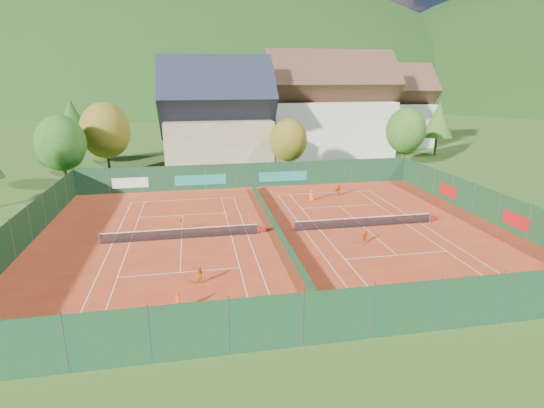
{
  "coord_description": "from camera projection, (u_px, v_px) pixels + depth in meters",
  "views": [
    {
      "loc": [
        -6.67,
        -33.62,
        12.88
      ],
      "look_at": [
        0.0,
        2.0,
        2.0
      ],
      "focal_mm": 28.0,
      "sensor_mm": 36.0,
      "label": 1
    }
  ],
  "objects": [
    {
      "name": "ground",
      "position": [
        276.0,
        233.0,
        36.54
      ],
      "size": [
        600.0,
        600.0,
        0.0
      ],
      "primitive_type": "plane",
      "color": "#2D531A",
      "rests_on": "ground"
    },
    {
      "name": "clay_pad",
      "position": [
        276.0,
        233.0,
        36.53
      ],
      "size": [
        40.0,
        32.0,
        0.01
      ],
      "primitive_type": "cube",
      "color": "#B2361A",
      "rests_on": "ground"
    },
    {
      "name": "court_markings_left",
      "position": [
        182.0,
        239.0,
        35.12
      ],
      "size": [
        11.03,
        23.83,
        0.0
      ],
      "color": "white",
      "rests_on": "ground"
    },
    {
      "name": "court_markings_right",
      "position": [
        364.0,
        227.0,
        37.94
      ],
      "size": [
        11.03,
        23.83,
        0.0
      ],
      "color": "white",
      "rests_on": "ground"
    },
    {
      "name": "tennis_net_left",
      "position": [
        183.0,
        233.0,
        35.01
      ],
      "size": [
        13.3,
        0.1,
        1.02
      ],
      "color": "#59595B",
      "rests_on": "ground"
    },
    {
      "name": "tennis_net_right",
      "position": [
        366.0,
        221.0,
        37.83
      ],
      "size": [
        13.3,
        0.1,
        1.02
      ],
      "color": "#59595B",
      "rests_on": "ground"
    },
    {
      "name": "court_divider",
      "position": [
        276.0,
        227.0,
        36.39
      ],
      "size": [
        0.03,
        28.8,
        1.0
      ],
      "color": "#13361C",
      "rests_on": "ground"
    },
    {
      "name": "fence_north",
      "position": [
        247.0,
        176.0,
        51.09
      ],
      "size": [
        40.0,
        0.1,
        3.0
      ],
      "color": "#153A21",
      "rests_on": "ground"
    },
    {
      "name": "fence_south",
      "position": [
        339.0,
        316.0,
        21.04
      ],
      "size": [
        40.0,
        0.04,
        3.0
      ],
      "color": "#153A1F",
      "rests_on": "ground"
    },
    {
      "name": "fence_west",
      "position": [
        21.0,
        231.0,
        32.58
      ],
      "size": [
        0.04,
        32.0,
        3.0
      ],
      "color": "#13341A",
      "rests_on": "ground"
    },
    {
      "name": "fence_east",
      "position": [
        485.0,
        204.0,
        39.68
      ],
      "size": [
        0.09,
        32.0,
        3.0
      ],
      "color": "#153C1E",
      "rests_on": "ground"
    },
    {
      "name": "chalet",
      "position": [
        217.0,
        121.0,
        62.34
      ],
      "size": [
        16.2,
        12.0,
        16.0
      ],
      "color": "#C9B88D",
      "rests_on": "ground"
    },
    {
      "name": "hotel_block_a",
      "position": [
        328.0,
        111.0,
        71.12
      ],
      "size": [
        21.6,
        11.0,
        17.25
      ],
      "color": "silver",
      "rests_on": "ground"
    },
    {
      "name": "hotel_block_b",
      "position": [
        385.0,
        111.0,
        81.34
      ],
      "size": [
        17.28,
        10.0,
        15.5
      ],
      "color": "silver",
      "rests_on": "ground"
    },
    {
      "name": "tree_west_front",
      "position": [
        61.0,
        143.0,
        49.93
      ],
      "size": [
        5.72,
        5.72,
        8.69
      ],
      "color": "#432A17",
      "rests_on": "ground"
    },
    {
      "name": "tree_west_mid",
      "position": [
        105.0,
        131.0,
        56.09
      ],
      "size": [
        6.44,
        6.44,
        9.78
      ],
      "color": "#473119",
      "rests_on": "ground"
    },
    {
      "name": "tree_west_back",
      "position": [
        72.0,
        120.0,
        62.37
      ],
      "size": [
        5.6,
        5.6,
        10.0
      ],
      "color": "#442B18",
      "rests_on": "ground"
    },
    {
      "name": "tree_center",
      "position": [
        288.0,
        140.0,
        56.95
      ],
      "size": [
        5.01,
        5.01,
        7.6
      ],
      "color": "#473219",
      "rests_on": "ground"
    },
    {
      "name": "tree_east_front",
      "position": [
        406.0,
        130.0,
        61.81
      ],
      "size": [
        5.72,
        5.72,
        8.69
      ],
      "color": "#4D311B",
      "rests_on": "ground"
    },
    {
      "name": "tree_east_mid",
      "position": [
        438.0,
        119.0,
        70.91
      ],
      "size": [
        5.04,
        5.04,
        9.0
      ],
      "color": "#473219",
      "rests_on": "ground"
    },
    {
      "name": "tree_east_back",
      "position": [
        374.0,
        112.0,
        76.83
      ],
      "size": [
        7.15,
        7.15,
        10.86
      ],
      "color": "#49301A",
      "rests_on": "ground"
    },
    {
      "name": "mountain_backdrop",
      "position": [
        249.0,
        162.0,
        272.76
      ],
      "size": [
        820.0,
        530.0,
        242.0
      ],
      "color": "black",
      "rests_on": "ground"
    },
    {
      "name": "ball_hopper",
      "position": [
        469.0,
        279.0,
        26.94
      ],
      "size": [
        0.34,
        0.34,
        0.8
      ],
      "color": "slate",
      "rests_on": "ground"
    },
    {
      "name": "loose_ball_0",
      "position": [
        206.0,
        285.0,
        27.34
      ],
      "size": [
        0.07,
        0.07,
        0.07
      ],
      "primitive_type": "sphere",
      "color": "#CCD833",
      "rests_on": "ground"
    },
    {
      "name": "loose_ball_1",
      "position": [
        389.0,
        292.0,
        26.36
      ],
      "size": [
        0.07,
        0.07,
        0.07
      ],
      "primitive_type": "sphere",
      "color": "#CCD833",
      "rests_on": "ground"
    },
    {
      "name": "loose_ball_2",
      "position": [
        270.0,
        217.0,
        40.43
      ],
      "size": [
        0.07,
        0.07,
        0.07
      ],
      "primitive_type": "sphere",
      "color": "#CCD833",
      "rests_on": "ground"
    },
    {
      "name": "player_left_near",
      "position": [
        178.0,
        302.0,
        24.14
      ],
      "size": [
        0.46,
        0.32,
        1.21
      ],
      "primitive_type": "imported",
      "rotation": [
        0.0,
        0.0,
        -0.08
      ],
      "color": "#F04D15",
      "rests_on": "ground"
    },
    {
      "name": "player_left_mid",
      "position": [
        200.0,
        276.0,
        27.32
      ],
      "size": [
        0.72,
        0.66,
        1.19
      ],
      "primitive_type": "imported",
      "rotation": [
        0.0,
        0.0,
        -0.44
      ],
      "color": "orange",
      "rests_on": "ground"
    },
    {
      "name": "player_left_far",
      "position": [
        181.0,
        224.0,
        36.74
      ],
      "size": [
        0.85,
        0.53,
        1.26
      ],
      "primitive_type": "imported",
      "rotation": [
        0.0,
        0.0,
        3.22
      ],
      "color": "#D14212",
      "rests_on": "ground"
    },
    {
      "name": "player_right_near",
      "position": [
        365.0,
        236.0,
        33.97
      ],
      "size": [
        0.81,
        0.68,
        1.29
      ],
      "primitive_type": "imported",
      "rotation": [
        0.0,
        0.0,
        0.58
      ],
      "color": "orange",
      "rests_on": "ground"
    },
    {
      "name": "player_right_far_a",
      "position": [
        311.0,
        196.0,
        45.68
      ],
      "size": [
        0.64,
        0.47,
        1.21
      ],
      "primitive_type": "imported",
      "rotation": [
        0.0,
        0.0,
        2.99
      ],
      "color": "orange",
      "rests_on": "ground"
    },
    {
      "name": "player_right_far_b",
      "position": [
        338.0,
        190.0,
        47.66
      ],
      "size": [
        1.27,
        1.22,
        1.44
      ],
      "primitive_type": "imported",
      "rotation": [
        0.0,
        0.0,
        3.89
      ],
      "color": "#FD5016",
      "rests_on": "ground"
    }
  ]
}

